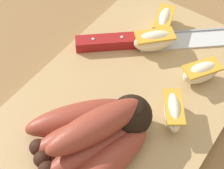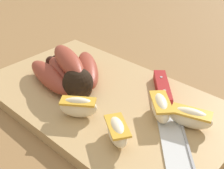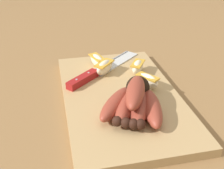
{
  "view_description": "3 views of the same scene",
  "coord_description": "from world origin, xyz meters",
  "px_view_note": "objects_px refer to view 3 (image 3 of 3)",
  "views": [
    {
      "loc": [
        0.21,
        0.13,
        0.41
      ],
      "look_at": [
        -0.01,
        -0.03,
        0.05
      ],
      "focal_mm": 53.69,
      "sensor_mm": 36.0,
      "label": 1
    },
    {
      "loc": [
        -0.31,
        0.29,
        0.31
      ],
      "look_at": [
        -0.04,
        -0.0,
        0.06
      ],
      "focal_mm": 45.45,
      "sensor_mm": 36.0,
      "label": 2
    },
    {
      "loc": [
        0.56,
        -0.16,
        0.38
      ],
      "look_at": [
        -0.03,
        -0.03,
        0.04
      ],
      "focal_mm": 46.6,
      "sensor_mm": 36.0,
      "label": 3
    }
  ],
  "objects_px": {
    "apple_wedge_far": "(104,67)",
    "apple_wedge_extra": "(138,67)",
    "chefs_knife": "(95,73)",
    "apple_wedge_middle": "(147,81)",
    "apple_wedge_near": "(97,61)",
    "banana_bunch": "(134,101)"
  },
  "relations": [
    {
      "from": "chefs_knife",
      "to": "apple_wedge_far",
      "type": "height_order",
      "value": "apple_wedge_far"
    },
    {
      "from": "banana_bunch",
      "to": "apple_wedge_near",
      "type": "distance_m",
      "value": 0.24
    },
    {
      "from": "chefs_knife",
      "to": "apple_wedge_middle",
      "type": "height_order",
      "value": "apple_wedge_middle"
    },
    {
      "from": "apple_wedge_middle",
      "to": "apple_wedge_extra",
      "type": "distance_m",
      "value": 0.08
    },
    {
      "from": "apple_wedge_far",
      "to": "apple_wedge_extra",
      "type": "xyz_separation_m",
      "value": [
        0.01,
        0.09,
        -0.0
      ]
    },
    {
      "from": "apple_wedge_far",
      "to": "chefs_knife",
      "type": "bearing_deg",
      "value": -78.92
    },
    {
      "from": "apple_wedge_near",
      "to": "apple_wedge_extra",
      "type": "xyz_separation_m",
      "value": [
        0.06,
        0.1,
        0.0
      ]
    },
    {
      "from": "chefs_knife",
      "to": "apple_wedge_extra",
      "type": "distance_m",
      "value": 0.11
    },
    {
      "from": "apple_wedge_near",
      "to": "apple_wedge_middle",
      "type": "height_order",
      "value": "apple_wedge_middle"
    },
    {
      "from": "apple_wedge_middle",
      "to": "apple_wedge_extra",
      "type": "xyz_separation_m",
      "value": [
        -0.08,
        0.0,
        -0.0
      ]
    },
    {
      "from": "apple_wedge_middle",
      "to": "apple_wedge_far",
      "type": "relative_size",
      "value": 0.96
    },
    {
      "from": "apple_wedge_far",
      "to": "apple_wedge_near",
      "type": "bearing_deg",
      "value": -167.12
    },
    {
      "from": "apple_wedge_near",
      "to": "apple_wedge_middle",
      "type": "distance_m",
      "value": 0.17
    },
    {
      "from": "chefs_knife",
      "to": "apple_wedge_extra",
      "type": "relative_size",
      "value": 3.7
    },
    {
      "from": "apple_wedge_middle",
      "to": "apple_wedge_extra",
      "type": "height_order",
      "value": "apple_wedge_middle"
    },
    {
      "from": "apple_wedge_near",
      "to": "apple_wedge_far",
      "type": "height_order",
      "value": "apple_wedge_far"
    },
    {
      "from": "chefs_knife",
      "to": "apple_wedge_middle",
      "type": "relative_size",
      "value": 3.71
    },
    {
      "from": "apple_wedge_far",
      "to": "apple_wedge_extra",
      "type": "bearing_deg",
      "value": 80.56
    },
    {
      "from": "chefs_knife",
      "to": "apple_wedge_middle",
      "type": "distance_m",
      "value": 0.15
    },
    {
      "from": "apple_wedge_far",
      "to": "apple_wedge_extra",
      "type": "distance_m",
      "value": 0.09
    },
    {
      "from": "chefs_knife",
      "to": "apple_wedge_near",
      "type": "distance_m",
      "value": 0.06
    },
    {
      "from": "banana_bunch",
      "to": "apple_wedge_middle",
      "type": "bearing_deg",
      "value": 146.43
    }
  ]
}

